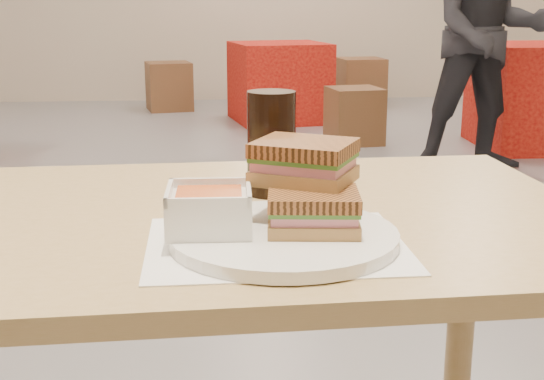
{
  "coord_description": "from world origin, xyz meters",
  "views": [
    {
      "loc": [
        -0.07,
        -2.91,
        1.06
      ],
      "look_at": [
        0.01,
        -2.0,
        0.82
      ],
      "focal_mm": 48.78,
      "sensor_mm": 36.0,
      "label": 1
    }
  ],
  "objects": [
    {
      "name": "soup_bowl",
      "position": [
        -0.07,
        -2.0,
        0.79
      ],
      "size": [
        0.11,
        0.11,
        0.06
      ],
      "color": "white",
      "rests_on": "plate"
    },
    {
      "name": "tray_liner",
      "position": [
        0.01,
        -2.01,
        0.75
      ],
      "size": [
        0.33,
        0.26,
        0.0
      ],
      "color": "white",
      "rests_on": "main_table"
    },
    {
      "name": "plate",
      "position": [
        0.02,
        -2.01,
        0.76
      ],
      "size": [
        0.3,
        0.3,
        0.02
      ],
      "color": "white",
      "rests_on": "tray_liner"
    },
    {
      "name": "bg_table_2",
      "position": [
        0.56,
        3.56,
        0.34
      ],
      "size": [
        0.9,
        0.9,
        0.68
      ],
      "color": "red",
      "rests_on": "ground"
    },
    {
      "name": "bg_chair_2l",
      "position": [
        -0.44,
        4.3,
        0.23
      ],
      "size": [
        0.48,
        0.48,
        0.46
      ],
      "color": "brown",
      "rests_on": "ground"
    },
    {
      "name": "bg_chair_2r",
      "position": [
        1.46,
        4.39,
        0.24
      ],
      "size": [
        0.46,
        0.46,
        0.48
      ],
      "color": "brown",
      "rests_on": "ground"
    },
    {
      "name": "cola_glass",
      "position": [
        0.03,
        -1.76,
        0.83
      ],
      "size": [
        0.08,
        0.08,
        0.17
      ],
      "color": "black",
      "rests_on": "main_table"
    },
    {
      "name": "main_table",
      "position": [
        -0.1,
        -1.86,
        0.64
      ],
      "size": [
        1.22,
        0.74,
        0.75
      ],
      "color": "tan",
      "rests_on": "ground"
    },
    {
      "name": "bg_chair_1l",
      "position": [
        1.02,
        2.47,
        0.21
      ],
      "size": [
        0.42,
        0.42,
        0.41
      ],
      "color": "brown",
      "rests_on": "ground"
    },
    {
      "name": "panini_lower",
      "position": [
        0.06,
        -2.01,
        0.79
      ],
      "size": [
        0.13,
        0.11,
        0.05
      ],
      "color": "tan",
      "rests_on": "plate"
    },
    {
      "name": "patron_b",
      "position": [
        1.66,
        1.57,
        0.85
      ],
      "size": [
        0.86,
        0.69,
        1.71
      ],
      "color": "black",
      "rests_on": "ground"
    },
    {
      "name": "panini_upper",
      "position": [
        0.06,
        -1.95,
        0.85
      ],
      "size": [
        0.16,
        0.15,
        0.06
      ],
      "color": "tan",
      "rests_on": "panini_lower"
    },
    {
      "name": "bg_table_1",
      "position": [
        2.32,
        2.23,
        0.37
      ],
      "size": [
        0.85,
        0.85,
        0.74
      ],
      "color": "red",
      "rests_on": "ground"
    }
  ]
}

